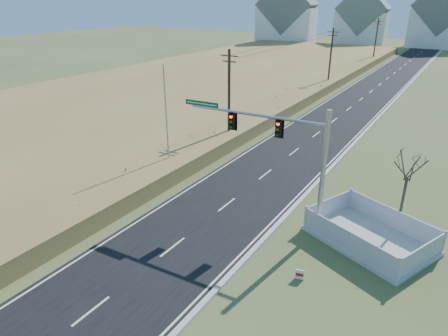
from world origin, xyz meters
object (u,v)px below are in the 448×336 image
Objects in this scene: open_sign at (300,274)px; flagpole at (167,132)px; traffic_signal_mast at (293,156)px; fence_enclosure at (369,237)px; bare_tree at (410,165)px.

flagpole is at bearing 139.33° from open_sign.
open_sign is 16.27m from flagpole.
traffic_signal_mast is 16.88× the size of open_sign.
traffic_signal_mast reaches higher than fence_enclosure.
traffic_signal_mast is at bearing -148.78° from fence_enclosure.
fence_enclosure is at bearing -5.81° from flagpole.
traffic_signal_mast is 6.70m from bare_tree.
bare_tree is (1.19, 2.06, 4.15)m from fence_enclosure.
bare_tree reaches higher than open_sign.
bare_tree is (6.09, 2.77, -0.26)m from traffic_signal_mast.
traffic_signal_mast is at bearing -11.65° from flagpole.
flagpole is (-11.60, 2.39, -1.22)m from traffic_signal_mast.
open_sign is (-2.21, -5.41, 0.01)m from fence_enclosure.
bare_tree is at bearing 51.32° from open_sign.
flagpole is at bearing 165.51° from traffic_signal_mast.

